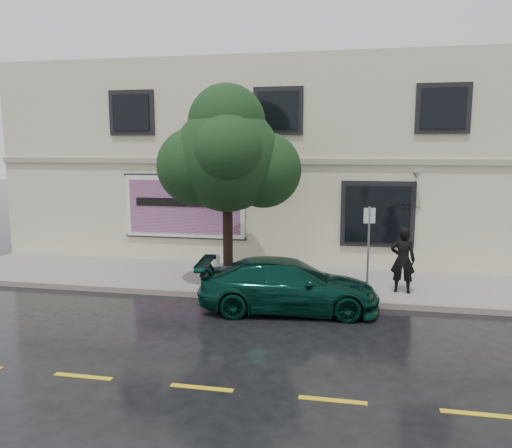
% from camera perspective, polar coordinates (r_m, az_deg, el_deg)
% --- Properties ---
extents(ground, '(90.00, 90.00, 0.00)m').
position_cam_1_polar(ground, '(12.07, -1.21, -10.81)').
color(ground, black).
rests_on(ground, ground).
extents(sidewalk, '(20.00, 3.50, 0.15)m').
position_cam_1_polar(sidewalk, '(15.10, 1.43, -6.49)').
color(sidewalk, '#9F9D96').
rests_on(sidewalk, ground).
extents(curb, '(20.00, 0.18, 0.16)m').
position_cam_1_polar(curb, '(13.44, 0.17, -8.41)').
color(curb, gray).
rests_on(curb, ground).
extents(road_marking, '(19.00, 0.12, 0.01)m').
position_cam_1_polar(road_marking, '(8.95, -6.22, -18.10)').
color(road_marking, gold).
rests_on(road_marking, ground).
extents(building, '(20.00, 8.12, 7.00)m').
position_cam_1_polar(building, '(20.26, 4.23, 7.19)').
color(building, beige).
rests_on(building, ground).
extents(billboard, '(4.30, 0.16, 2.20)m').
position_cam_1_polar(billboard, '(17.11, -8.22, 1.99)').
color(billboard, white).
rests_on(billboard, ground).
extents(car, '(4.63, 2.42, 1.30)m').
position_cam_1_polar(car, '(12.52, 3.69, -7.00)').
color(car, '#083126').
rests_on(car, ground).
extents(pedestrian, '(0.71, 0.52, 1.80)m').
position_cam_1_polar(pedestrian, '(14.01, 16.43, -3.95)').
color(pedestrian, black).
rests_on(pedestrian, sidewalk).
extents(umbrella, '(1.10, 1.10, 0.76)m').
position_cam_1_polar(umbrella, '(13.79, 16.66, 1.24)').
color(umbrella, black).
rests_on(umbrella, pedestrian).
extents(street_tree, '(2.93, 2.93, 5.06)m').
position_cam_1_polar(street_tree, '(13.75, -3.32, 7.42)').
color(street_tree, black).
rests_on(street_tree, sidewalk).
extents(fire_hydrant, '(0.32, 0.30, 0.77)m').
position_cam_1_polar(fire_hydrant, '(14.93, -4.52, -4.90)').
color(fire_hydrant, silver).
rests_on(fire_hydrant, sidewalk).
extents(sign_pole, '(0.29, 0.09, 2.42)m').
position_cam_1_polar(sign_pole, '(13.05, 12.74, -2.19)').
color(sign_pole, gray).
rests_on(sign_pole, sidewalk).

